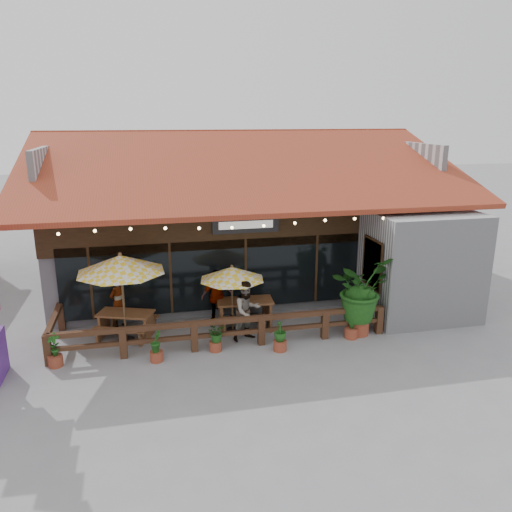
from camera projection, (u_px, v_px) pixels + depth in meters
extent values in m
plane|color=gray|center=(273.00, 336.00, 15.56)|extent=(100.00, 100.00, 0.00)
cube|color=silver|center=(234.00, 227.00, 21.60)|extent=(14.00, 10.00, 4.00)
cube|color=#372311|center=(215.00, 225.00, 16.19)|extent=(11.00, 0.16, 1.60)
cube|color=black|center=(216.00, 275.00, 16.63)|extent=(10.00, 0.12, 2.40)
cube|color=#ECB06A|center=(215.00, 273.00, 16.82)|extent=(9.80, 0.05, 2.20)
cube|color=silver|center=(420.00, 264.00, 16.77)|extent=(3.50, 2.70, 3.60)
cube|color=red|center=(372.00, 263.00, 16.20)|extent=(0.06, 1.20, 1.50)
cube|color=#372311|center=(372.00, 263.00, 16.20)|extent=(0.04, 1.34, 1.64)
cube|color=#993522|center=(250.00, 167.00, 17.53)|extent=(15.50, 7.05, 2.37)
cube|color=#993522|center=(220.00, 153.00, 24.11)|extent=(15.50, 7.05, 2.37)
cube|color=#993522|center=(233.00, 131.00, 20.52)|extent=(15.50, 0.30, 0.12)
cube|color=silver|center=(56.00, 167.00, 19.42)|extent=(0.20, 9.00, 1.80)
cube|color=silver|center=(387.00, 160.00, 22.32)|extent=(0.20, 9.00, 1.80)
cube|color=black|center=(246.00, 224.00, 16.29)|extent=(2.20, 0.10, 0.55)
cube|color=silver|center=(246.00, 225.00, 16.23)|extent=(1.80, 0.02, 0.25)
cube|color=#372311|center=(91.00, 284.00, 15.77)|extent=(0.08, 0.08, 2.40)
cube|color=#372311|center=(171.00, 278.00, 16.28)|extent=(0.08, 0.08, 2.40)
cube|color=#372311|center=(246.00, 273.00, 16.80)|extent=(0.08, 0.08, 2.40)
cube|color=#372311|center=(316.00, 269.00, 17.32)|extent=(0.08, 0.08, 2.40)
sphere|color=#FFDA8C|center=(58.00, 234.00, 13.43)|extent=(0.09, 0.09, 0.09)
sphere|color=#FFDA8C|center=(95.00, 231.00, 13.62)|extent=(0.09, 0.09, 0.09)
sphere|color=#FFDA8C|center=(131.00, 229.00, 13.81)|extent=(0.09, 0.09, 0.09)
sphere|color=#FFDA8C|center=(165.00, 228.00, 14.02)|extent=(0.09, 0.09, 0.09)
sphere|color=#FFDA8C|center=(199.00, 228.00, 14.23)|extent=(0.09, 0.09, 0.09)
sphere|color=#FFDA8C|center=(232.00, 228.00, 14.43)|extent=(0.09, 0.09, 0.09)
sphere|color=#FFDA8C|center=(264.00, 226.00, 14.63)|extent=(0.09, 0.09, 0.09)
sphere|color=#FFDA8C|center=(295.00, 223.00, 14.81)|extent=(0.09, 0.09, 0.09)
sphere|color=#FFDA8C|center=(325.00, 220.00, 15.00)|extent=(0.09, 0.09, 0.09)
sphere|color=#FFDA8C|center=(355.00, 219.00, 15.19)|extent=(0.09, 0.09, 0.09)
sphere|color=#FFDA8C|center=(383.00, 218.00, 15.40)|extent=(0.09, 0.09, 0.09)
cube|color=#4A2A1A|center=(48.00, 350.00, 13.62)|extent=(0.20, 0.20, 0.90)
cube|color=#4A2A1A|center=(123.00, 343.00, 14.04)|extent=(0.20, 0.20, 0.90)
cube|color=#4A2A1A|center=(194.00, 337.00, 14.45)|extent=(0.20, 0.20, 0.90)
cube|color=#4A2A1A|center=(261.00, 330.00, 14.87)|extent=(0.20, 0.20, 0.90)
cube|color=#4A2A1A|center=(325.00, 325.00, 15.28)|extent=(0.20, 0.20, 0.90)
cube|color=#4A2A1A|center=(379.00, 320.00, 15.65)|extent=(0.20, 0.20, 0.90)
cube|color=#4A2A1A|center=(225.00, 321.00, 14.53)|extent=(9.80, 0.16, 0.14)
cube|color=#4A2A1A|center=(225.00, 334.00, 14.64)|extent=(9.80, 0.12, 0.12)
cube|color=#4A2A1A|center=(54.00, 319.00, 14.69)|extent=(0.16, 2.50, 0.14)
cube|color=#4A2A1A|center=(61.00, 317.00, 15.88)|extent=(0.20, 0.20, 0.90)
cylinder|color=brown|center=(123.00, 300.00, 14.85)|extent=(0.07, 0.07, 2.64)
cone|color=yellow|center=(121.00, 264.00, 14.54)|extent=(3.50, 3.50, 0.52)
sphere|color=brown|center=(120.00, 254.00, 14.46)|extent=(0.11, 0.11, 0.11)
cylinder|color=black|center=(126.00, 340.00, 15.20)|extent=(0.50, 0.50, 0.07)
cylinder|color=brown|center=(232.00, 300.00, 15.67)|extent=(0.05, 0.05, 2.06)
cone|color=yellow|center=(232.00, 273.00, 15.43)|extent=(2.49, 2.49, 0.40)
sphere|color=brown|center=(232.00, 266.00, 15.37)|extent=(0.09, 0.09, 0.09)
cylinder|color=black|center=(233.00, 330.00, 15.94)|extent=(0.39, 0.39, 0.05)
cube|color=brown|center=(126.00, 313.00, 15.33)|extent=(1.82, 1.30, 0.06)
cube|color=brown|center=(104.00, 324.00, 15.52)|extent=(0.32, 0.71, 0.77)
cube|color=brown|center=(149.00, 326.00, 15.34)|extent=(0.32, 0.71, 0.77)
cube|color=brown|center=(119.00, 330.00, 14.87)|extent=(1.66, 0.84, 0.05)
cube|color=brown|center=(133.00, 316.00, 15.95)|extent=(1.66, 0.84, 0.05)
cube|color=brown|center=(245.00, 301.00, 16.16)|extent=(1.85, 0.96, 0.07)
cube|color=brown|center=(221.00, 314.00, 16.16)|extent=(0.14, 0.79, 0.83)
cube|color=brown|center=(269.00, 312.00, 16.39)|extent=(0.14, 0.79, 0.83)
cube|color=brown|center=(247.00, 318.00, 15.66)|extent=(1.82, 0.44, 0.06)
cube|color=brown|center=(243.00, 304.00, 16.84)|extent=(1.82, 0.44, 0.06)
cylinder|color=brown|center=(358.00, 326.00, 15.66)|extent=(0.67, 0.67, 0.49)
imported|color=#1E5418|center=(360.00, 288.00, 15.32)|extent=(2.37, 2.29, 2.02)
sphere|color=#1E5418|center=(366.00, 301.00, 15.35)|extent=(0.67, 0.67, 0.67)
sphere|color=#1E5418|center=(354.00, 292.00, 15.48)|extent=(0.58, 0.58, 0.58)
imported|color=#372311|center=(118.00, 302.00, 15.99)|extent=(0.74, 0.74, 1.74)
imported|color=#372311|center=(247.00, 311.00, 15.09)|extent=(1.09, 0.96, 1.86)
imported|color=#372311|center=(217.00, 296.00, 16.37)|extent=(1.08, 0.49, 1.81)
cylinder|color=brown|center=(56.00, 361.00, 13.63)|extent=(0.40, 0.40, 0.32)
imported|color=#1E5418|center=(54.00, 345.00, 13.50)|extent=(0.37, 0.28, 0.65)
cylinder|color=brown|center=(157.00, 356.00, 13.92)|extent=(0.37, 0.37, 0.29)
imported|color=#1E5418|center=(156.00, 341.00, 13.80)|extent=(0.38, 0.41, 0.61)
cylinder|color=brown|center=(215.00, 346.00, 14.54)|extent=(0.36, 0.36, 0.29)
imported|color=#1E5418|center=(215.00, 332.00, 14.42)|extent=(0.71, 0.71, 0.60)
cylinder|color=brown|center=(280.00, 346.00, 14.55)|extent=(0.39, 0.39, 0.31)
imported|color=#1E5418|center=(280.00, 330.00, 14.42)|extent=(0.51, 0.51, 0.64)
cylinder|color=brown|center=(351.00, 333.00, 15.38)|extent=(0.41, 0.41, 0.33)
imported|color=#1E5418|center=(352.00, 318.00, 15.24)|extent=(0.43, 0.40, 0.68)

